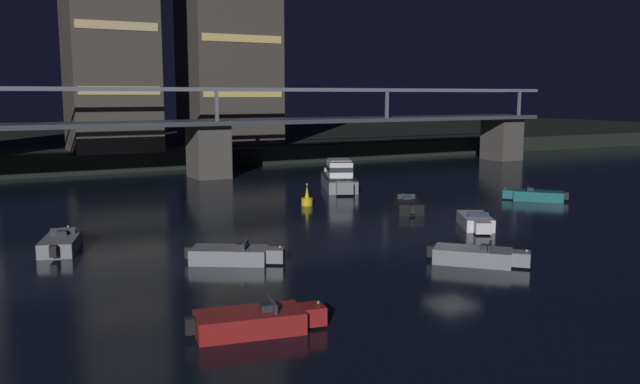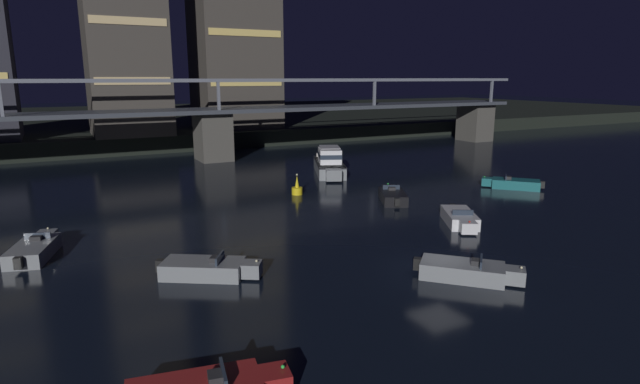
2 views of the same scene
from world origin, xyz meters
TOP-DOWN VIEW (x-y plane):
  - ground_plane at (0.00, 0.00)m, footprint 400.00×400.00m
  - far_riverbank at (0.00, 87.97)m, footprint 240.00×80.00m
  - river_bridge at (0.00, 39.96)m, footprint 87.95×6.40m
  - tower_central at (7.93, 54.90)m, footprint 11.14×10.25m
  - cabin_cruiser_near_left at (7.86, 25.99)m, footprint 5.65×9.21m
  - speedboat_near_right at (-10.50, 4.84)m, footprint 4.82×3.73m
  - speedboat_mid_left at (0.51, -1.28)m, footprint 4.35×4.42m
  - speedboat_mid_center at (6.67, 13.47)m, footprint 3.43×4.93m
  - speedboat_mid_right at (18.84, 12.39)m, footprint 4.28×4.49m
  - speedboat_far_left at (-18.05, 12.04)m, footprint 2.83×5.17m
  - speedboat_far_center at (6.82, 6.01)m, footprint 3.61×4.86m
  - channel_buoy at (1.00, 19.05)m, footprint 0.90×0.90m

SIDE VIEW (x-z plane):
  - ground_plane at x=0.00m, z-range 0.00..0.00m
  - speedboat_near_right at x=-10.50m, z-range -0.17..0.99m
  - speedboat_mid_left at x=0.51m, z-range -0.17..0.99m
  - speedboat_mid_center at x=6.67m, z-range -0.17..0.99m
  - speedboat_mid_right at x=18.84m, z-range -0.17..0.99m
  - speedboat_far_left at x=-18.05m, z-range -0.17..0.99m
  - speedboat_far_center at x=6.82m, z-range -0.17..0.99m
  - channel_buoy at x=1.00m, z-range -0.40..1.36m
  - cabin_cruiser_near_left at x=7.86m, z-range -0.34..2.45m
  - far_riverbank at x=0.00m, z-range 0.00..2.20m
  - river_bridge at x=0.00m, z-range -0.23..9.15m
  - tower_central at x=7.93m, z-range 2.05..35.69m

